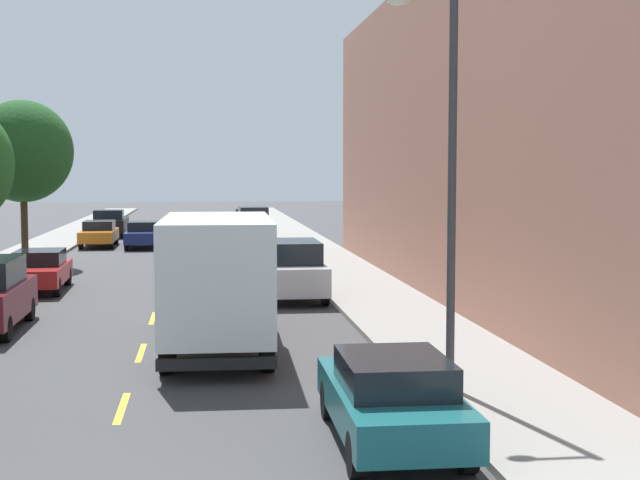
% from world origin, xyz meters
% --- Properties ---
extents(ground_plane, '(160.00, 160.00, 0.00)m').
position_xyz_m(ground_plane, '(0.00, 30.00, 0.00)').
color(ground_plane, '#38383A').
extents(sidewalk_right, '(3.20, 120.00, 0.14)m').
position_xyz_m(sidewalk_right, '(7.10, 28.00, 0.07)').
color(sidewalk_right, gray).
rests_on(sidewalk_right, ground_plane).
extents(lane_centerline_dashes, '(0.14, 47.20, 0.01)m').
position_xyz_m(lane_centerline_dashes, '(0.00, 24.50, 0.00)').
color(lane_centerline_dashes, yellow).
rests_on(lane_centerline_dashes, ground_plane).
extents(apartment_block_opposite, '(10.00, 36.00, 10.95)m').
position_xyz_m(apartment_block_opposite, '(13.70, 20.00, 5.47)').
color(apartment_block_opposite, '#B27560').
rests_on(apartment_block_opposite, ground_plane).
extents(street_tree_farthest, '(4.37, 4.37, 7.16)m').
position_xyz_m(street_tree_farthest, '(-6.40, 32.15, 5.04)').
color(street_tree_farthest, '#47331E').
rests_on(street_tree_farthest, sidewalk_left).
extents(street_lamp, '(1.35, 0.28, 7.48)m').
position_xyz_m(street_lamp, '(5.96, 7.16, 4.43)').
color(street_lamp, '#38383D').
rests_on(street_lamp, sidewalk_right).
extents(delivery_box_truck, '(2.55, 7.61, 3.20)m').
position_xyz_m(delivery_box_truck, '(1.80, 12.07, 1.84)').
color(delivery_box_truck, white).
rests_on(delivery_box_truck, ground_plane).
extents(parked_suv_silver, '(1.97, 4.81, 1.93)m').
position_xyz_m(parked_suv_silver, '(4.36, 20.40, 0.99)').
color(parked_suv_silver, '#B2B5BA').
rests_on(parked_suv_silver, ground_plane).
extents(parked_suv_champagne, '(2.04, 4.83, 1.93)m').
position_xyz_m(parked_suv_champagne, '(4.48, 47.52, 0.99)').
color(parked_suv_champagne, tan).
rests_on(parked_suv_champagne, ground_plane).
extents(parked_sedan_orange, '(1.84, 4.52, 1.43)m').
position_xyz_m(parked_sedan_orange, '(-4.28, 41.82, 0.75)').
color(parked_sedan_orange, orange).
rests_on(parked_sedan_orange, ground_plane).
extents(parked_sedan_red, '(1.93, 4.55, 1.43)m').
position_xyz_m(parked_sedan_red, '(-4.28, 23.45, 0.75)').
color(parked_sedan_red, '#AD1E1E').
rests_on(parked_sedan_red, ground_plane).
extents(parked_hatchback_white, '(1.81, 4.03, 1.50)m').
position_xyz_m(parked_hatchback_white, '(4.41, 54.82, 0.76)').
color(parked_hatchback_white, silver).
rests_on(parked_hatchback_white, ground_plane).
extents(parked_pickup_black, '(2.11, 5.34, 1.73)m').
position_xyz_m(parked_pickup_black, '(-4.45, 49.52, 0.83)').
color(parked_pickup_black, black).
rests_on(parked_pickup_black, ground_plane).
extents(parked_sedan_teal, '(1.83, 4.51, 1.43)m').
position_xyz_m(parked_sedan_teal, '(4.38, 4.27, 0.75)').
color(parked_sedan_teal, '#195B60').
rests_on(parked_sedan_teal, ground_plane).
extents(moving_navy_sedan, '(1.80, 4.50, 1.43)m').
position_xyz_m(moving_navy_sedan, '(-1.80, 40.87, 0.75)').
color(moving_navy_sedan, navy).
rests_on(moving_navy_sedan, ground_plane).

